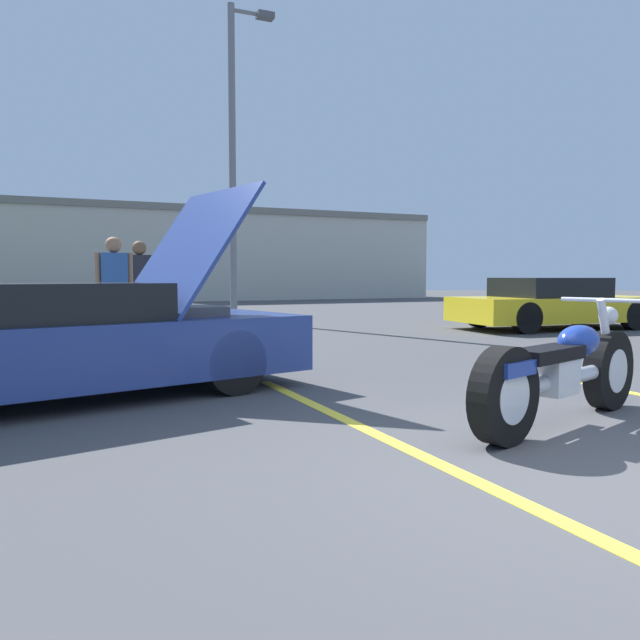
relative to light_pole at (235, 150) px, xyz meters
name	(u,v)px	position (x,y,z in m)	size (l,w,h in m)	color
ground_plane	(632,490)	(-1.71, -13.24, -4.36)	(80.00, 80.00, 0.00)	#474749
parking_stripe_foreground	(399,445)	(-2.39, -11.94, -4.36)	(0.12, 5.63, 0.01)	yellow
far_building	(109,250)	(-1.71, 14.68, -2.03)	(32.00, 4.20, 4.40)	beige
light_pole	(235,150)	(0.00, 0.00, 0.00)	(1.21, 0.28, 7.96)	slate
motorcycle	(562,373)	(-0.93, -11.95, -3.95)	(2.33, 1.01, 0.98)	black
show_car_hood_open	(58,341)	(-4.48, -9.26, -3.80)	(4.98, 2.82, 2.11)	navy
parked_car_right_row	(553,304)	(5.71, -5.15, -3.82)	(4.63, 2.31, 1.13)	yellow
spectator_near_motorcycle	(140,284)	(-3.15, -5.16, -3.33)	(0.52, 0.23, 1.73)	brown
spectator_by_show_car	(114,286)	(-3.66, -6.27, -3.34)	(0.52, 0.23, 1.72)	#333338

